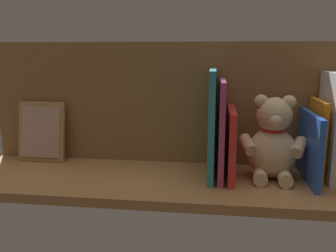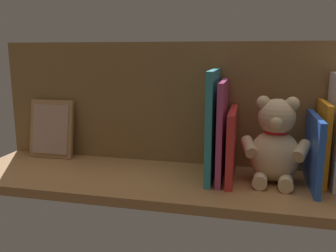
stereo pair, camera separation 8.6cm
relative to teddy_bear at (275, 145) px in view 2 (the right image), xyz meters
The scene contains 9 objects.
ground_plane 27.14cm from the teddy_bear, ahead, with size 102.60×30.40×2.20cm, color #9E6B3D.
shelf_back_panel 28.06cm from the teddy_bear, 22.08° to the right, with size 102.60×1.50×32.84cm, color olive.
book_1 10.90cm from the teddy_bear, 167.06° to the right, with size 1.28×13.16×19.00cm, color orange.
book_2 8.43cm from the teddy_bear, behind, with size 1.33×19.27×16.33cm, color blue.
teddy_bear is the anchor object (origin of this frame).
book_3 9.95cm from the teddy_bear, ahead, with size 1.60×18.29×16.91cm, color red.
book_4 12.67cm from the teddy_bear, ahead, with size 1.32×17.66×23.71cm, color #B23F72.
book_5 15.26cm from the teddy_bear, ahead, with size 1.52×17.99×26.16cm, color teal.
picture_frame_leaning 62.43cm from the teddy_bear, ahead, with size 13.20×4.37×16.77cm.
Camera 2 is at (-19.37, 81.68, 30.27)cm, focal length 38.29 mm.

